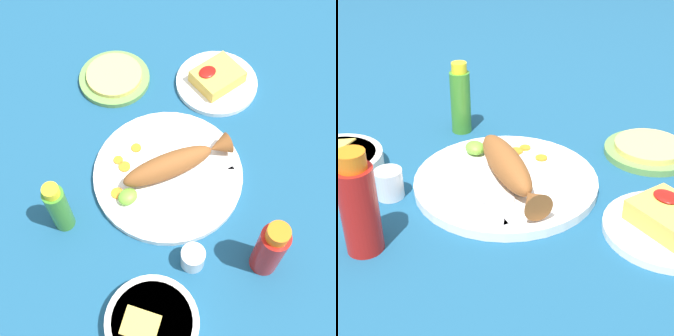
{
  "view_description": "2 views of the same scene",
  "coord_description": "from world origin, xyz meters",
  "views": [
    {
      "loc": [
        0.32,
        0.42,
        0.95
      ],
      "look_at": [
        0.0,
        0.0,
        0.04
      ],
      "focal_mm": 50.0,
      "sensor_mm": 36.0,
      "label": 1
    },
    {
      "loc": [
        -0.68,
        0.45,
        0.52
      ],
      "look_at": [
        0.0,
        0.0,
        0.04
      ],
      "focal_mm": 55.0,
      "sensor_mm": 36.0,
      "label": 2
    }
  ],
  "objects": [
    {
      "name": "carrot_slice_near",
      "position": [
        0.02,
        -0.1,
        0.02
      ],
      "size": [
        0.02,
        0.02,
        0.0
      ],
      "primitive_type": "cylinder",
      "color": "orange",
      "rests_on": "main_plate"
    },
    {
      "name": "fork_near",
      "position": [
        -0.08,
        0.04,
        0.02
      ],
      "size": [
        0.16,
        0.12,
        0.0
      ],
      "rotation": [
        0.0,
        0.0,
        8.77
      ],
      "color": "silver",
      "rests_on": "main_plate"
    },
    {
      "name": "fries_pile",
      "position": [
        -0.27,
        -0.14,
        0.03
      ],
      "size": [
        0.12,
        0.09,
        0.04
      ],
      "color": "gold",
      "rests_on": "side_plate_fries"
    },
    {
      "name": "carrot_slice_extra",
      "position": [
        0.12,
        -0.03,
        0.02
      ],
      "size": [
        0.03,
        0.03,
        0.0
      ],
      "primitive_type": "cylinder",
      "color": "orange",
      "rests_on": "main_plate"
    },
    {
      "name": "side_plate_fries",
      "position": [
        -0.27,
        -0.14,
        0.01
      ],
      "size": [
        0.21,
        0.21,
        0.01
      ],
      "primitive_type": "cylinder",
      "color": "white",
      "rests_on": "ground_plane"
    },
    {
      "name": "main_plate",
      "position": [
        0.0,
        0.0,
        0.01
      ],
      "size": [
        0.34,
        0.34,
        0.02
      ],
      "primitive_type": "cylinder",
      "color": "white",
      "rests_on": "ground_plane"
    },
    {
      "name": "salt_cup",
      "position": [
        0.09,
        0.2,
        0.02
      ],
      "size": [
        0.05,
        0.05,
        0.05
      ],
      "color": "silver",
      "rests_on": "ground_plane"
    },
    {
      "name": "tortilla_plate",
      "position": [
        -0.06,
        -0.31,
        0.01
      ],
      "size": [
        0.18,
        0.18,
        0.01
      ],
      "primitive_type": "cylinder",
      "color": "#6B9E4C",
      "rests_on": "ground_plane"
    },
    {
      "name": "carrot_slice_far",
      "position": [
        0.07,
        -0.07,
        0.02
      ],
      "size": [
        0.03,
        0.03,
        0.0
      ],
      "primitive_type": "cylinder",
      "color": "orange",
      "rests_on": "main_plate"
    },
    {
      "name": "tortilla_stack",
      "position": [
        -0.06,
        -0.31,
        0.02
      ],
      "size": [
        0.14,
        0.14,
        0.01
      ],
      "primitive_type": "cylinder",
      "color": "#E0C666",
      "rests_on": "tortilla_plate"
    },
    {
      "name": "hot_sauce_bottle_red",
      "position": [
        -0.03,
        0.29,
        0.08
      ],
      "size": [
        0.06,
        0.06,
        0.17
      ],
      "color": "#B21914",
      "rests_on": "ground_plane"
    },
    {
      "name": "carrot_slice_mid",
      "position": [
        0.07,
        -0.1,
        0.02
      ],
      "size": [
        0.02,
        0.02,
        0.0
      ],
      "primitive_type": "cylinder",
      "color": "orange",
      "rests_on": "main_plate"
    },
    {
      "name": "hot_sauce_bottle_green",
      "position": [
        0.25,
        -0.05,
        0.08
      ],
      "size": [
        0.04,
        0.04,
        0.16
      ],
      "color": "#3D8428",
      "rests_on": "ground_plane"
    },
    {
      "name": "fried_fish",
      "position": [
        -0.02,
        0.0,
        0.05
      ],
      "size": [
        0.27,
        0.11,
        0.06
      ],
      "rotation": [
        0.0,
        0.0,
        -0.24
      ],
      "color": "brown",
      "rests_on": "main_plate"
    },
    {
      "name": "ground_plane",
      "position": [
        0.0,
        0.0,
        0.0
      ],
      "size": [
        4.0,
        4.0,
        0.0
      ],
      "primitive_type": "plane",
      "color": "navy"
    },
    {
      "name": "fork_far",
      "position": [
        -0.05,
        0.08,
        0.02
      ],
      "size": [
        0.19,
        0.04,
        0.0
      ],
      "rotation": [
        0.0,
        0.0,
        9.31
      ],
      "color": "silver",
      "rests_on": "main_plate"
    },
    {
      "name": "lime_wedge_main",
      "position": [
        0.11,
        0.0,
        0.03
      ],
      "size": [
        0.05,
        0.04,
        0.02
      ],
      "primitive_type": "ellipsoid",
      "color": "#6BB233",
      "rests_on": "main_plate"
    }
  ]
}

